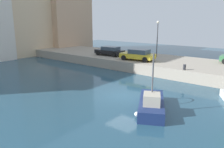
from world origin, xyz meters
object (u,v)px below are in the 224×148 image
object	(u,v)px
parked_car_black	(110,51)
quay_streetlamp	(158,33)
mooring_bollard_mid	(184,67)
parked_car_yellow	(138,55)
fishing_boat_navy	(151,107)

from	to	relation	value
parked_car_black	quay_streetlamp	size ratio (longest dim) A/B	0.88
parked_car_black	mooring_bollard_mid	size ratio (longest dim) A/B	7.71
parked_car_black	parked_car_yellow	xyz separation A→B (m)	(-0.88, -5.33, 0.05)
parked_car_yellow	quay_streetlamp	bearing A→B (deg)	-7.56
mooring_bollard_mid	quay_streetlamp	size ratio (longest dim) A/B	0.11
parked_car_yellow	parked_car_black	bearing A→B (deg)	80.59
parked_car_black	parked_car_yellow	world-z (taller)	parked_car_yellow
parked_car_black	parked_car_yellow	distance (m)	5.40
quay_streetlamp	mooring_bollard_mid	bearing A→B (deg)	-132.54
mooring_bollard_mid	fishing_boat_navy	bearing A→B (deg)	-172.91
fishing_boat_navy	parked_car_black	bearing A→B (deg)	49.69
mooring_bollard_mid	parked_car_black	bearing A→B (deg)	77.60
fishing_boat_navy	mooring_bollard_mid	xyz separation A→B (m)	(8.43, 1.05, 1.36)
parked_car_black	parked_car_yellow	bearing A→B (deg)	-99.41
parked_car_black	mooring_bollard_mid	bearing A→B (deg)	-102.40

